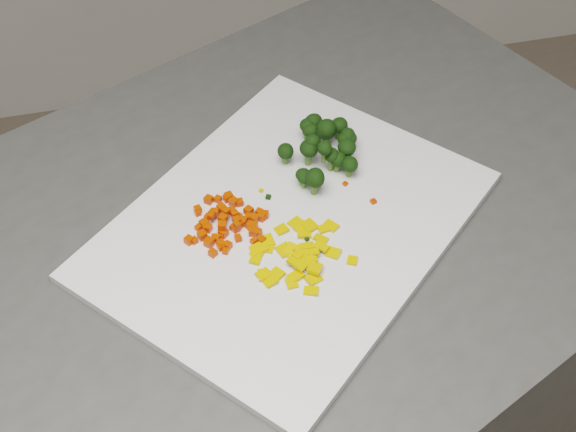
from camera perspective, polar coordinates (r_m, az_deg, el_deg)
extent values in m
cube|color=#424240|center=(1.36, -0.95, -13.11)|extent=(1.21, 1.06, 0.90)
cube|color=white|center=(0.98, 0.00, -0.63)|extent=(0.57, 0.56, 0.01)
cube|color=red|center=(0.97, -3.81, 0.14)|extent=(0.01, 0.01, 0.01)
cube|color=red|center=(1.00, -5.01, 1.20)|extent=(0.01, 0.01, 0.01)
cube|color=red|center=(0.95, -5.79, -1.91)|extent=(0.01, 0.01, 0.01)
cube|color=red|center=(0.99, -3.46, 0.98)|extent=(0.01, 0.01, 0.01)
cube|color=red|center=(0.97, -5.49, -0.01)|extent=(0.01, 0.01, 0.01)
cube|color=red|center=(0.95, -2.47, -1.81)|extent=(0.01, 0.01, 0.01)
cube|color=red|center=(0.96, -5.25, -1.52)|extent=(0.01, 0.01, 0.01)
cube|color=red|center=(0.96, -2.21, -1.19)|extent=(0.01, 0.01, 0.01)
cube|color=red|center=(1.00, -5.73, 1.20)|extent=(0.01, 0.01, 0.01)
cube|color=red|center=(0.96, -3.66, -0.63)|extent=(0.01, 0.01, 0.01)
cube|color=red|center=(0.98, -2.05, 0.27)|extent=(0.01, 0.01, 0.01)
cube|color=red|center=(0.96, -2.53, -0.76)|extent=(0.01, 0.01, 0.01)
cube|color=red|center=(0.95, -5.62, -1.87)|extent=(0.01, 0.01, 0.01)
cube|color=red|center=(0.96, -5.13, -1.61)|extent=(0.01, 0.01, 0.01)
cube|color=red|center=(0.99, -3.83, 0.96)|extent=(0.01, 0.01, 0.01)
cube|color=red|center=(0.96, -6.69, -1.74)|extent=(0.01, 0.01, 0.01)
cube|color=red|center=(1.00, -4.24, 1.40)|extent=(0.01, 0.01, 0.01)
cube|color=red|center=(0.98, -4.08, 0.39)|extent=(0.01, 0.01, 0.01)
cube|color=red|center=(0.97, -3.40, -0.54)|extent=(0.01, 0.01, 0.01)
cube|color=red|center=(0.96, -4.64, -0.19)|extent=(0.01, 0.01, 0.01)
cube|color=red|center=(0.97, -3.68, -0.31)|extent=(0.01, 0.01, 0.01)
cube|color=red|center=(0.97, -1.93, -0.05)|extent=(0.01, 0.01, 0.01)
cube|color=red|center=(0.96, -6.12, -1.37)|extent=(0.01, 0.01, 0.01)
cube|color=red|center=(0.96, -2.54, -1.10)|extent=(0.01, 0.01, 0.01)
cube|color=red|center=(0.98, -1.70, -0.04)|extent=(0.01, 0.01, 0.01)
cube|color=red|center=(0.97, -3.24, -0.37)|extent=(0.01, 0.01, 0.01)
cube|color=red|center=(0.98, -2.80, -0.07)|extent=(0.01, 0.01, 0.01)
cube|color=red|center=(0.98, -5.37, 0.18)|extent=(0.01, 0.01, 0.01)
cube|color=red|center=(0.95, -4.79, -2.22)|extent=(0.01, 0.01, 0.01)
cube|color=red|center=(0.99, -3.88, 0.96)|extent=(0.01, 0.01, 0.01)
cube|color=red|center=(0.97, -5.74, -0.84)|extent=(0.01, 0.01, 0.01)
cube|color=red|center=(0.98, -4.75, 0.57)|extent=(0.01, 0.01, 0.01)
cube|color=red|center=(0.97, -2.71, -0.67)|extent=(0.01, 0.01, 0.01)
cube|color=red|center=(0.95, -1.90, -1.72)|extent=(0.01, 0.01, 0.01)
cube|color=red|center=(0.96, -4.74, -1.41)|extent=(0.01, 0.01, 0.01)
cube|color=red|center=(1.00, -4.36, 1.26)|extent=(0.01, 0.01, 0.01)
cube|color=red|center=(0.96, -3.76, -0.88)|extent=(0.01, 0.01, 0.01)
cube|color=red|center=(1.00, -5.67, 1.16)|extent=(0.01, 0.01, 0.01)
cube|color=red|center=(0.95, -4.76, -2.01)|extent=(0.01, 0.01, 0.01)
cube|color=red|center=(0.97, -5.20, 0.28)|extent=(0.01, 0.01, 0.01)
cube|color=red|center=(0.96, -3.72, -0.88)|extent=(0.01, 0.01, 0.01)
cube|color=red|center=(0.98, -2.82, 0.37)|extent=(0.01, 0.01, 0.01)
cube|color=red|center=(0.96, -4.62, -1.21)|extent=(0.01, 0.01, 0.01)
cube|color=red|center=(0.95, -3.58, -1.59)|extent=(0.01, 0.01, 0.01)
cube|color=red|center=(0.97, -5.98, -0.56)|extent=(0.01, 0.01, 0.01)
cube|color=red|center=(0.96, -4.60, -1.10)|extent=(0.01, 0.01, 0.01)
cube|color=red|center=(0.97, -4.43, 0.32)|extent=(0.01, 0.01, 0.01)
cube|color=red|center=(0.97, -2.40, -0.19)|extent=(0.01, 0.01, 0.01)
cube|color=red|center=(0.98, -1.63, 0.10)|extent=(0.01, 0.01, 0.01)
cube|color=red|center=(0.97, -2.58, -0.16)|extent=(0.01, 0.01, 0.01)
cube|color=red|center=(0.96, -7.06, -1.72)|extent=(0.01, 0.01, 0.01)
cube|color=red|center=(0.99, -6.44, 0.48)|extent=(0.01, 0.01, 0.01)
cube|color=red|center=(0.94, -4.47, -2.51)|extent=(0.01, 0.01, 0.01)
cube|color=red|center=(0.97, -6.41, -0.83)|extent=(0.01, 0.01, 0.01)
cube|color=red|center=(0.99, -6.44, 0.23)|extent=(0.01, 0.01, 0.01)
cube|color=red|center=(0.97, -3.93, -0.82)|extent=(0.01, 0.01, 0.01)
cube|color=red|center=(0.94, -5.37, -2.64)|extent=(0.01, 0.01, 0.01)
cube|color=red|center=(0.96, -4.71, -0.70)|extent=(0.01, 0.01, 0.01)
cube|color=red|center=(0.98, -5.75, -0.06)|extent=(0.01, 0.01, 0.01)
cube|color=red|center=(0.95, -4.31, -2.10)|extent=(0.01, 0.01, 0.01)
cube|color=red|center=(0.97, -3.57, -0.67)|extent=(0.01, 0.01, 0.01)
cube|color=red|center=(0.99, -3.88, 1.00)|extent=(0.01, 0.01, 0.01)
cube|color=#DDA00B|center=(0.94, -0.24, -2.43)|extent=(0.02, 0.02, 0.00)
cube|color=#DDA00B|center=(0.94, 1.78, -2.41)|extent=(0.02, 0.02, 0.00)
cube|color=#DDA00B|center=(0.94, 0.09, -2.44)|extent=(0.02, 0.02, 0.01)
cube|color=#DDA00B|center=(0.92, -1.71, -4.18)|extent=(0.02, 0.02, 0.01)
cube|color=#DDA00B|center=(0.91, 1.66, -5.35)|extent=(0.02, 0.02, 0.01)
cube|color=#DDA00B|center=(0.94, -2.09, -2.35)|extent=(0.02, 0.02, 0.01)
cube|color=#DDA00B|center=(0.94, 1.00, -2.51)|extent=(0.02, 0.02, 0.01)
cube|color=#DDA00B|center=(0.94, 1.14, -2.84)|extent=(0.02, 0.02, 0.01)
cube|color=#DDA00B|center=(0.92, 0.57, -4.29)|extent=(0.02, 0.02, 0.01)
cube|color=#DDA00B|center=(0.97, 1.50, -0.71)|extent=(0.02, 0.02, 0.01)
cube|color=#DDA00B|center=(0.93, 1.20, -3.35)|extent=(0.01, 0.01, 0.01)
cube|color=#DDA00B|center=(0.95, -1.53, -1.78)|extent=(0.02, 0.02, 0.01)
cube|color=#DDA00B|center=(0.94, -2.30, -3.05)|extent=(0.02, 0.02, 0.01)
cube|color=#DDA00B|center=(0.97, 1.01, -0.87)|extent=(0.02, 0.02, 0.01)
cube|color=#DDA00B|center=(0.94, 2.39, -2.17)|extent=(0.02, 0.02, 0.00)
cube|color=#DDA00B|center=(0.92, 0.88, -3.56)|extent=(0.02, 0.02, 0.01)
cube|color=#DDA00B|center=(0.92, -0.77, -4.10)|extent=(0.02, 0.02, 0.01)
cube|color=#DDA00B|center=(0.92, 1.91, -3.74)|extent=(0.02, 0.02, 0.01)
cube|color=#DDA00B|center=(0.94, 1.18, -2.96)|extent=(0.02, 0.02, 0.01)
cube|color=#DDA00B|center=(0.93, 1.27, -3.06)|extent=(0.02, 0.02, 0.01)
cube|color=#DDA00B|center=(0.91, 0.27, -4.79)|extent=(0.01, 0.02, 0.01)
cube|color=#DDA00B|center=(0.96, -0.47, -0.96)|extent=(0.02, 0.02, 0.01)
cube|color=#DDA00B|center=(0.94, 3.22, -2.64)|extent=(0.02, 0.02, 0.01)
cube|color=#DDA00B|center=(0.96, 1.15, -1.25)|extent=(0.02, 0.02, 0.01)
cube|color=#DDA00B|center=(0.92, 1.85, -4.49)|extent=(0.02, 0.02, 0.01)
cube|color=#DDA00B|center=(0.95, -1.45, -2.33)|extent=(0.02, 0.02, 0.00)
cube|color=#DDA00B|center=(0.97, 0.67, -0.57)|extent=(0.02, 0.03, 0.00)
cube|color=#DDA00B|center=(0.91, -1.30, -4.64)|extent=(0.02, 0.02, 0.01)
cube|color=#DDA00B|center=(0.94, 1.38, -2.18)|extent=(0.02, 0.01, 0.01)
cube|color=#DDA00B|center=(0.94, 1.68, -2.68)|extent=(0.01, 0.02, 0.01)
cube|color=#DDA00B|center=(0.94, 1.11, -2.98)|extent=(0.02, 0.02, 0.01)
cube|color=#DDA00B|center=(0.93, 0.83, -2.65)|extent=(0.02, 0.02, 0.01)
cube|color=#DDA00B|center=(0.93, 1.44, -3.15)|extent=(0.02, 0.02, 0.00)
cube|color=#DDA00B|center=(0.96, 2.36, -1.63)|extent=(0.02, 0.02, 0.00)
cube|color=#DDA00B|center=(0.94, 4.59, -3.18)|extent=(0.02, 0.02, 0.00)
cube|color=#DDA00B|center=(0.94, -2.28, -2.74)|extent=(0.02, 0.02, 0.01)
cube|color=#DDA00B|center=(0.97, 3.06, -0.70)|extent=(0.02, 0.02, 0.01)
cube|color=#DDA00B|center=(0.93, 0.50, -3.10)|extent=(0.02, 0.02, 0.01)
cube|color=#DDA00B|center=(0.92, -1.80, -4.23)|extent=(0.01, 0.02, 0.01)
cube|color=#DDA00B|center=(0.97, 2.68, -0.89)|extent=(0.02, 0.01, 0.00)
cube|color=red|center=(1.02, 4.10, 2.30)|extent=(0.01, 0.01, 0.00)
cube|color=#DDA00B|center=(0.93, 1.09, -3.58)|extent=(0.01, 0.01, 0.00)
cube|color=black|center=(0.95, 1.35, -1.67)|extent=(0.01, 0.01, 0.00)
cube|color=black|center=(1.00, -1.41, 1.36)|extent=(0.01, 0.01, 0.00)
cube|color=red|center=(0.98, -3.47, 0.06)|extent=(0.01, 0.01, 0.00)
cube|color=#DDA00B|center=(1.01, -1.92, 1.81)|extent=(0.01, 0.01, 0.00)
cube|color=black|center=(1.05, -0.27, 4.29)|extent=(0.01, 0.01, 0.00)
cube|color=red|center=(1.00, 6.09, 1.04)|extent=(0.01, 0.01, 0.00)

